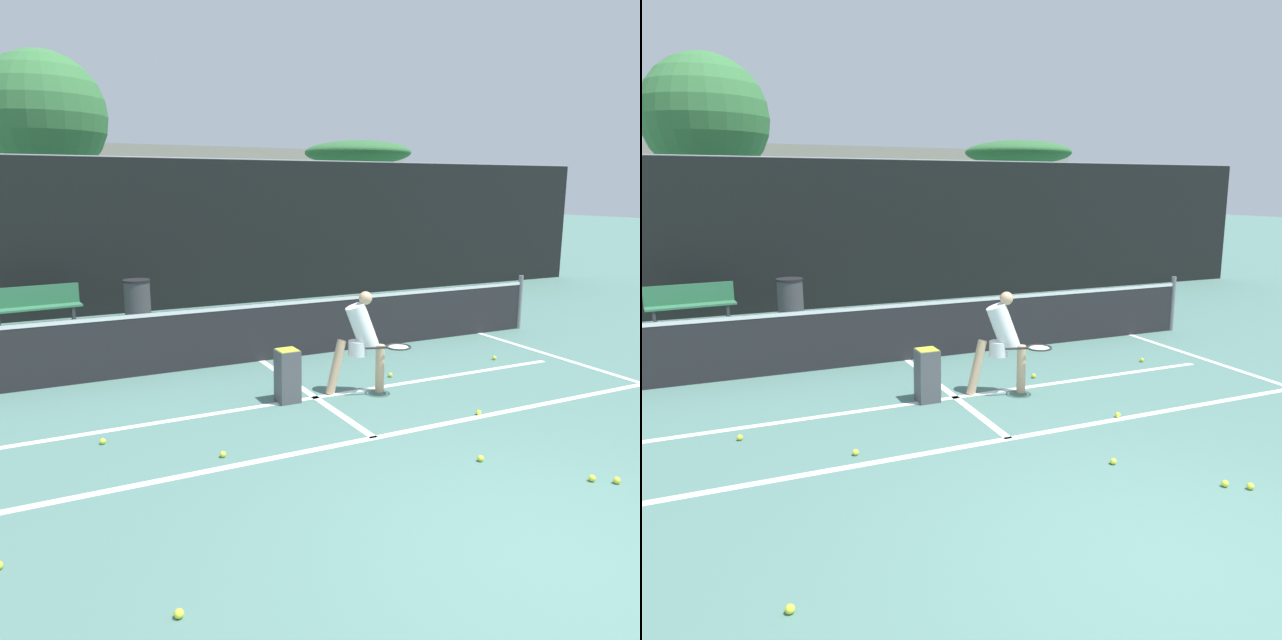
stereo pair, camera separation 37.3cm
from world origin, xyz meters
TOP-DOWN VIEW (x-y plane):
  - ground_plane at (0.00, 0.00)m, footprint 100.00×100.00m
  - court_baseline_near at (0.00, 2.56)m, footprint 11.00×0.10m
  - court_service_line at (0.00, 4.10)m, footprint 8.25×0.10m
  - court_center_mark at (0.00, 4.35)m, footprint 0.10×3.58m
  - court_sideline_right at (4.51, 4.35)m, footprint 0.10×4.58m
  - net at (0.00, 6.14)m, footprint 11.09×0.09m
  - fence_back at (0.00, 11.24)m, footprint 24.00×0.06m
  - player_practicing at (0.66, 4.02)m, footprint 1.08×0.74m
  - tennis_ball_scattered_0 at (3.46, 4.52)m, footprint 0.07×0.07m
  - tennis_ball_scattered_2 at (-2.70, 0.53)m, footprint 0.07×0.07m
  - tennis_ball_scattered_3 at (1.54, 2.62)m, footprint 0.07×0.07m
  - tennis_ball_scattered_5 at (1.41, 4.45)m, footprint 0.07×0.07m
  - tennis_ball_scattered_6 at (1.33, 0.73)m, footprint 0.07×0.07m
  - tennis_ball_scattered_7 at (0.67, 1.55)m, footprint 0.07×0.07m
  - tennis_ball_scattered_8 at (-1.69, 2.82)m, footprint 0.07×0.07m
  - tennis_ball_scattered_9 at (1.51, 0.59)m, footprint 0.07×0.07m
  - tennis_ball_scattered_10 at (-2.78, 3.73)m, footprint 0.07×0.07m
  - ball_hopper at (-0.39, 4.13)m, footprint 0.28×0.28m
  - courtside_bench at (-3.20, 10.31)m, footprint 1.74×0.54m
  - trash_bin at (-1.27, 9.97)m, footprint 0.55×0.55m
  - parked_car at (-1.86, 15.57)m, footprint 1.87×4.18m
  - tree_west at (-2.33, 18.83)m, footprint 3.93×3.93m
  - tree_mid at (8.85, 18.76)m, footprint 4.13×4.13m
  - building_far at (0.00, 30.56)m, footprint 36.00×2.40m

SIDE VIEW (x-z plane):
  - ground_plane at x=0.00m, z-range 0.00..0.00m
  - court_baseline_near at x=0.00m, z-range 0.00..0.01m
  - court_service_line at x=0.00m, z-range 0.00..0.01m
  - court_center_mark at x=0.00m, z-range 0.00..0.01m
  - court_sideline_right at x=4.51m, z-range 0.00..0.01m
  - tennis_ball_scattered_0 at x=3.46m, z-range 0.00..0.07m
  - tennis_ball_scattered_2 at x=-2.70m, z-range 0.00..0.07m
  - tennis_ball_scattered_3 at x=1.54m, z-range 0.00..0.07m
  - tennis_ball_scattered_5 at x=1.41m, z-range 0.00..0.07m
  - tennis_ball_scattered_6 at x=1.33m, z-range 0.00..0.07m
  - tennis_ball_scattered_7 at x=0.67m, z-range 0.00..0.07m
  - tennis_ball_scattered_8 at x=-1.69m, z-range 0.00..0.07m
  - tennis_ball_scattered_9 at x=1.51m, z-range 0.00..0.07m
  - tennis_ball_scattered_10 at x=-2.78m, z-range 0.00..0.07m
  - ball_hopper at x=-0.39m, z-range 0.02..0.73m
  - trash_bin at x=-1.27m, z-range 0.00..0.92m
  - courtside_bench at x=-3.20m, z-range 0.04..0.90m
  - net at x=0.00m, z-range -0.02..1.05m
  - parked_car at x=-1.86m, z-range -0.12..1.41m
  - player_practicing at x=0.66m, z-range 0.06..1.48m
  - fence_back at x=0.00m, z-range -0.01..3.43m
  - building_far at x=0.00m, z-range 0.00..4.90m
  - tree_mid at x=8.85m, z-range 1.79..6.34m
  - tree_west at x=-2.33m, z-range 1.48..8.38m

